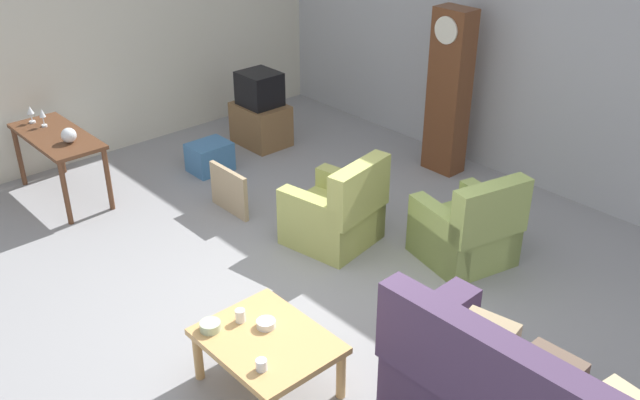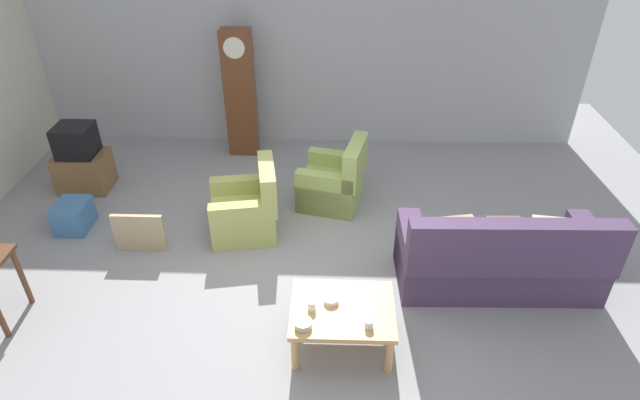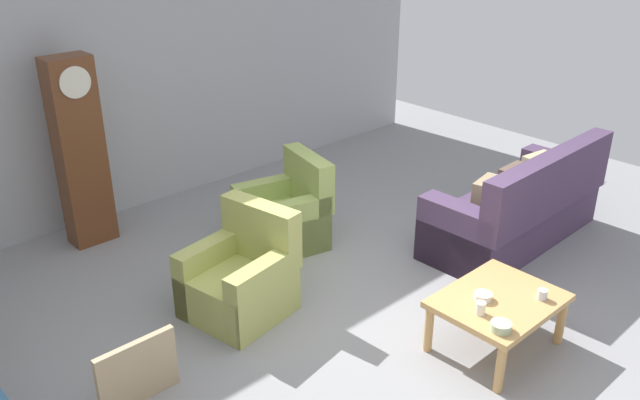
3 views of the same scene
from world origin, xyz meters
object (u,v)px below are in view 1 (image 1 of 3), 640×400
Objects in this scene: coffee_table_wood at (267,345)px; cup_white_porcelain at (240,316)px; grandfather_clock at (449,92)px; glass_dome_cloche at (69,135)px; tv_stand_cabinet at (261,124)px; bowl_white_stacked at (266,324)px; wine_glass_tall at (30,112)px; tv_crt at (259,89)px; console_table_dark at (58,144)px; wine_glass_mid at (42,115)px; framed_picture_leaning at (229,191)px; storage_box_blue at (210,157)px; armchair_olive_far at (467,232)px; cup_blue_rimmed at (261,365)px; bowl_shallow_green at (210,326)px; armchair_olive_near at (336,215)px.

coffee_table_wood is 9.71× the size of cup_white_porcelain.
grandfather_clock is 12.16× the size of glass_dome_cloche.
tv_stand_cabinet reaches higher than bowl_white_stacked.
wine_glass_tall reaches higher than tv_stand_cabinet.
grandfather_clock is 9.93× the size of wine_glass_tall.
grandfather_clock reaches higher than tv_crt.
console_table_dark is 0.38m from wine_glass_mid.
framed_picture_leaning is at bearing -48.39° from tv_stand_cabinet.
storage_box_blue is at bearing 152.55° from bowl_white_stacked.
console_table_dark is at bearing -0.58° from wine_glass_mid.
armchair_olive_far reaches higher than cup_white_porcelain.
storage_box_blue is at bearing -76.33° from tv_crt.
cup_blue_rimmed reaches higher than tv_stand_cabinet.
tv_crt reaches higher than wine_glass_tall.
tv_crt is 4.86× the size of cup_white_porcelain.
wine_glass_mid reaches higher than console_table_dark.
glass_dome_cloche is at bearing -89.67° from tv_stand_cabinet.
tv_crt is 4.29m from cup_white_porcelain.
coffee_table_wood is 6.09× the size of glass_dome_cloche.
coffee_table_wood is 6.22× the size of bowl_shallow_green.
console_table_dark is (-3.77, -2.25, 0.33)m from armchair_olive_far.
glass_dome_cloche is (-2.41, -1.54, 0.52)m from armchair_olive_near.
grandfather_clock is 4.10m from cup_white_porcelain.
armchair_olive_far is (1.06, 0.69, 0.00)m from armchair_olive_near.
framed_picture_leaning is (-0.84, -2.51, -0.72)m from grandfather_clock.
tv_crt is (0.00, 0.00, 0.48)m from tv_stand_cabinet.
storage_box_blue is 3.56m from cup_white_porcelain.
console_table_dark is 2.53m from tv_crt.
wine_glass_tall is (-2.83, -3.71, -0.10)m from grandfather_clock.
framed_picture_leaning is 3.80× the size of glass_dome_cloche.
cup_blue_rimmed is at bearing -5.94° from console_table_dark.
grandfather_clock is at bearing 111.64° from coffee_table_wood.
wine_glass_mid is (-0.60, -0.02, 0.05)m from glass_dome_cloche.
coffee_table_wood is at bearing 34.81° from bowl_shallow_green.
framed_picture_leaning is at bearing 146.74° from cup_white_porcelain.
wine_glass_mid is at bearing -125.82° from grandfather_clock.
wine_glass_tall reaches higher than cup_blue_rimmed.
bowl_white_stacked is at bearing -37.17° from tv_stand_cabinet.
console_table_dark is 1.93m from framed_picture_leaning.
glass_dome_cloche is at bearing -147.31° from armchair_olive_far.
cup_white_porcelain is (-0.18, -2.47, 0.19)m from armchair_olive_far.
coffee_table_wood is 0.74× the size of console_table_dark.
bowl_shallow_green is (-0.35, -0.24, 0.10)m from coffee_table_wood.
cup_white_porcelain is at bearing -63.74° from armchair_olive_near.
console_table_dark is 13.15× the size of cup_white_porcelain.
armchair_olive_near is at bearing 26.71° from wine_glass_tall.
cup_blue_rimmed is (1.39, -1.99, 0.19)m from armchair_olive_near.
armchair_olive_far is 4.15m from glass_dome_cloche.
cup_blue_rimmed is 0.42× the size of wine_glass_tall.
armchair_olive_near is at bearing 122.09° from bowl_white_stacked.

